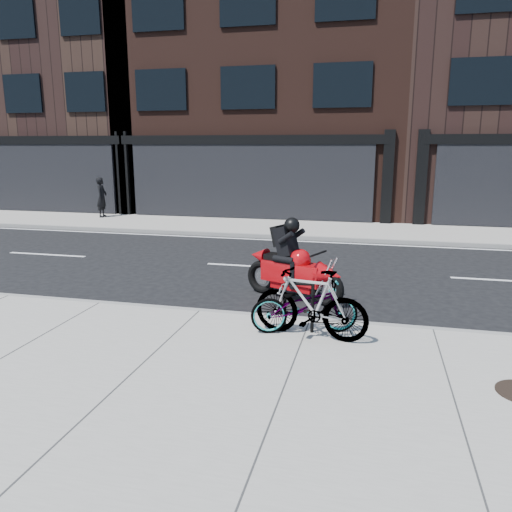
% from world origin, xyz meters
% --- Properties ---
extents(ground, '(120.00, 120.00, 0.00)m').
position_xyz_m(ground, '(0.00, 0.00, 0.00)').
color(ground, black).
rests_on(ground, ground).
extents(sidewalk_near, '(60.00, 6.00, 0.13)m').
position_xyz_m(sidewalk_near, '(0.00, -5.00, 0.07)').
color(sidewalk_near, gray).
rests_on(sidewalk_near, ground).
extents(sidewalk_far, '(60.00, 3.50, 0.13)m').
position_xyz_m(sidewalk_far, '(0.00, 7.75, 0.07)').
color(sidewalk_far, gray).
rests_on(sidewalk_far, ground).
extents(building_midwest, '(10.00, 10.00, 12.00)m').
position_xyz_m(building_midwest, '(-12.00, 14.50, 6.00)').
color(building_midwest, black).
rests_on(building_midwest, ground).
extents(building_center, '(12.00, 10.00, 14.50)m').
position_xyz_m(building_center, '(-2.00, 14.50, 7.25)').
color(building_center, black).
rests_on(building_center, ground).
extents(bike_rack, '(0.49, 0.11, 0.82)m').
position_xyz_m(bike_rack, '(1.89, -2.60, 0.61)').
color(bike_rack, black).
rests_on(bike_rack, sidewalk_near).
extents(bicycle_front, '(1.80, 1.05, 0.89)m').
position_xyz_m(bicycle_front, '(1.98, -2.60, 0.58)').
color(bicycle_front, gray).
rests_on(bicycle_front, sidewalk_near).
extents(bicycle_rear, '(1.88, 0.83, 1.09)m').
position_xyz_m(bicycle_rear, '(2.09, -2.77, 0.67)').
color(bicycle_rear, gray).
rests_on(bicycle_rear, sidewalk_near).
extents(motorcycle, '(2.12, 1.17, 1.67)m').
position_xyz_m(motorcycle, '(1.55, -0.54, 0.68)').
color(motorcycle, black).
rests_on(motorcycle, ground).
extents(pedestrian, '(0.48, 0.65, 1.63)m').
position_xyz_m(pedestrian, '(-7.96, 8.44, 0.94)').
color(pedestrian, black).
rests_on(pedestrian, sidewalk_far).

